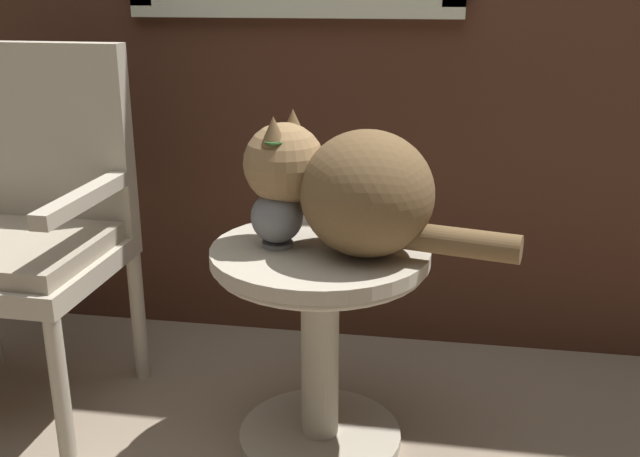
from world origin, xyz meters
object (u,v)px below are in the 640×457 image
object	(u,v)px
wicker_chair	(20,218)
pewter_vase_with_ivy	(277,212)
cat	(351,188)
wicker_side_table	(320,313)

from	to	relation	value
wicker_chair	pewter_vase_with_ivy	distance (m)	0.78
cat	pewter_vase_with_ivy	bearing A→B (deg)	177.05
wicker_side_table	pewter_vase_with_ivy	size ratio (longest dim) A/B	2.04
wicker_side_table	wicker_chair	distance (m)	0.89
wicker_side_table	pewter_vase_with_ivy	distance (m)	0.29
wicker_chair	pewter_vase_with_ivy	xyz separation A→B (m)	(0.76, -0.11, 0.09)
wicker_side_table	wicker_chair	size ratio (longest dim) A/B	0.54
wicker_chair	cat	world-z (taller)	wicker_chair
cat	pewter_vase_with_ivy	distance (m)	0.20
wicker_chair	cat	xyz separation A→B (m)	(0.95, -0.12, 0.16)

